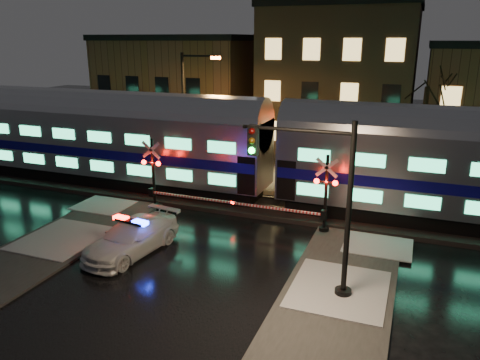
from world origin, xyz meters
name	(u,v)px	position (x,y,z in m)	size (l,w,h in m)	color
ground	(214,237)	(0.00, 0.00, 0.00)	(120.00, 120.00, 0.00)	black
ballast	(249,202)	(0.00, 5.00, 0.12)	(90.00, 4.20, 0.24)	black
sidewalk_left	(12,267)	(-6.50, -6.00, 0.06)	(4.00, 20.00, 0.12)	#2D2D2D
sidewalk_right	(323,336)	(6.50, -6.00, 0.06)	(4.00, 20.00, 0.12)	#2D2D2D
building_left	(183,89)	(-13.00, 22.00, 4.50)	(14.00, 10.00, 9.00)	brown
building_mid	(340,80)	(2.00, 22.50, 5.75)	(12.00, 11.00, 11.50)	brown
train	(275,149)	(1.47, 5.00, 3.38)	(51.00, 3.12, 5.92)	black
police_car	(132,237)	(-2.68, -2.88, 0.74)	(2.74, 5.28, 1.63)	silver
crossing_signal_right	(318,201)	(4.49, 2.30, 1.62)	(5.56, 0.65, 3.94)	black
crossing_signal_left	(159,182)	(-4.31, 2.30, 1.65)	(5.65, 0.65, 4.00)	black
traffic_light	(319,205)	(5.66, -3.36, 3.49)	(4.24, 0.74, 6.56)	black
streetlight	(188,107)	(-5.85, 9.00, 4.79)	(2.78, 0.29, 8.31)	black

